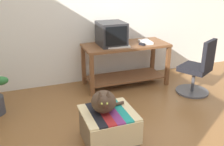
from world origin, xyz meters
TOP-DOWN VIEW (x-y plane):
  - ground_plane at (0.00, 0.00)m, footprint 14.00×14.00m
  - back_wall at (0.00, 2.05)m, footprint 8.00×0.10m
  - desk at (0.49, 1.60)m, footprint 1.42×0.62m
  - tv_monitor at (0.25, 1.63)m, footprint 0.42×0.46m
  - keyboard at (0.29, 1.47)m, footprint 0.41×0.19m
  - book at (0.83, 1.55)m, footprint 0.20×0.29m
  - ottoman_with_blanket at (-0.33, 0.17)m, footprint 0.58×0.57m
  - cat at (-0.37, 0.19)m, footprint 0.45×0.40m
  - office_chair at (1.41, 0.87)m, footprint 0.57×0.57m
  - stapler at (0.71, 1.44)m, footprint 0.08×0.12m

SIDE VIEW (x-z plane):
  - ground_plane at x=0.00m, z-range 0.00..0.00m
  - ottoman_with_blanket at x=-0.33m, z-range 0.00..0.37m
  - office_chair at x=1.41m, z-range -0.06..0.83m
  - desk at x=0.49m, z-range 0.13..0.85m
  - cat at x=-0.37m, z-range 0.35..0.65m
  - keyboard at x=0.29m, z-range 0.72..0.74m
  - book at x=0.83m, z-range 0.72..0.76m
  - stapler at x=0.71m, z-range 0.72..0.76m
  - tv_monitor at x=0.25m, z-range 0.71..1.09m
  - back_wall at x=0.00m, z-range 0.00..2.60m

